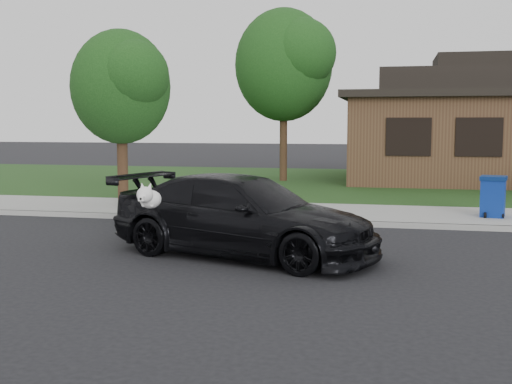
# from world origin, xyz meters

# --- Properties ---
(ground) EXTENTS (120.00, 120.00, 0.00)m
(ground) POSITION_xyz_m (0.00, 0.00, 0.00)
(ground) COLOR black
(ground) RESTS_ON ground
(sidewalk) EXTENTS (60.00, 3.00, 0.12)m
(sidewalk) POSITION_xyz_m (0.00, 5.00, 0.06)
(sidewalk) COLOR gray
(sidewalk) RESTS_ON ground
(curb) EXTENTS (60.00, 0.12, 0.12)m
(curb) POSITION_xyz_m (0.00, 3.50, 0.06)
(curb) COLOR gray
(curb) RESTS_ON ground
(lawn) EXTENTS (60.00, 13.00, 0.13)m
(lawn) POSITION_xyz_m (0.00, 13.00, 0.07)
(lawn) COLOR #193814
(lawn) RESTS_ON ground
(sedan) EXTENTS (5.15, 3.34, 1.39)m
(sedan) POSITION_xyz_m (-2.97, -0.10, 0.70)
(sedan) COLOR black
(sedan) RESTS_ON ground
(recycling_bin) EXTENTS (0.68, 0.68, 0.94)m
(recycling_bin) POSITION_xyz_m (1.80, 4.84, 0.60)
(recycling_bin) COLOR navy
(recycling_bin) RESTS_ON sidewalk
(tree_0) EXTENTS (3.78, 3.60, 6.34)m
(tree_0) POSITION_xyz_m (-4.34, 12.88, 4.48)
(tree_0) COLOR #332114
(tree_0) RESTS_ON ground
(tree_2) EXTENTS (2.73, 2.60, 4.59)m
(tree_2) POSITION_xyz_m (-7.38, 5.11, 3.27)
(tree_2) COLOR #332114
(tree_2) RESTS_ON ground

